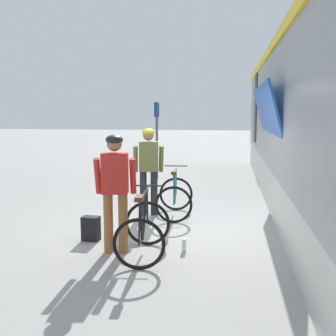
# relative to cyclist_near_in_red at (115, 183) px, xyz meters

# --- Properties ---
(ground_plane) EXTENTS (80.00, 80.00, 0.00)m
(ground_plane) POSITION_rel_cyclist_near_in_red_xyz_m (0.86, 1.40, -1.05)
(ground_plane) COLOR #A09E99
(cyclist_near_in_red) EXTENTS (0.64, 0.37, 1.76)m
(cyclist_near_in_red) POSITION_rel_cyclist_near_in_red_xyz_m (0.00, 0.00, 0.00)
(cyclist_near_in_red) COLOR #935B2D
(cyclist_near_in_red) RESTS_ON ground
(cyclist_far_in_olive) EXTENTS (0.65, 0.40, 1.76)m
(cyclist_far_in_olive) POSITION_rel_cyclist_near_in_red_xyz_m (0.04, 2.29, 0.00)
(cyclist_far_in_olive) COLOR #232328
(cyclist_far_in_olive) RESTS_ON ground
(bicycle_near_black) EXTENTS (0.80, 1.13, 0.99)m
(bicycle_near_black) POSITION_rel_cyclist_near_in_red_xyz_m (0.45, -0.13, -0.65)
(bicycle_near_black) COLOR black
(bicycle_near_black) RESTS_ON ground
(bicycle_far_teal) EXTENTS (0.80, 1.13, 0.99)m
(bicycle_far_teal) POSITION_rel_cyclist_near_in_red_xyz_m (0.59, 2.23, -0.65)
(bicycle_far_teal) COLOR black
(bicycle_far_teal) RESTS_ON ground
(backpack_on_platform) EXTENTS (0.29, 0.20, 0.40)m
(backpack_on_platform) POSITION_rel_cyclist_near_in_red_xyz_m (-0.56, 0.49, -0.85)
(backpack_on_platform) COLOR black
(backpack_on_platform) RESTS_ON ground
(water_bottle_near_the_bikes) EXTENTS (0.07, 0.07, 0.20)m
(water_bottle_near_the_bikes) POSITION_rel_cyclist_near_in_red_xyz_m (1.00, 0.17, -0.95)
(water_bottle_near_the_bikes) COLOR silver
(water_bottle_near_the_bikes) RESTS_ON ground
(platform_sign_post) EXTENTS (0.08, 0.70, 2.40)m
(platform_sign_post) POSITION_rel_cyclist_near_in_red_xyz_m (-0.61, 6.91, 0.57)
(platform_sign_post) COLOR #595B60
(platform_sign_post) RESTS_ON ground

